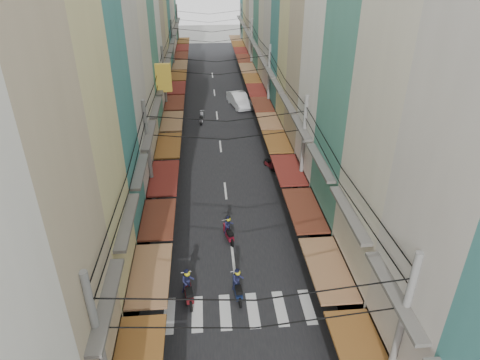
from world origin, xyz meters
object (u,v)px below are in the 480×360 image
market_umbrella (362,284)px  bicycle (345,263)px  white_car (239,106)px  traffic_sign (308,210)px

market_umbrella → bicycle: bearing=79.9°
white_car → market_umbrella: (3.06, -31.69, 2.29)m
bicycle → traffic_sign: 3.81m
white_car → bicycle: size_ratio=3.09×
white_car → bicycle: 27.77m
white_car → market_umbrella: market_umbrella is taller
traffic_sign → bicycle: bearing=-59.7°
traffic_sign → white_car: bearing=95.0°
white_car → bicycle: bearing=-95.7°
white_car → traffic_sign: size_ratio=2.07×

